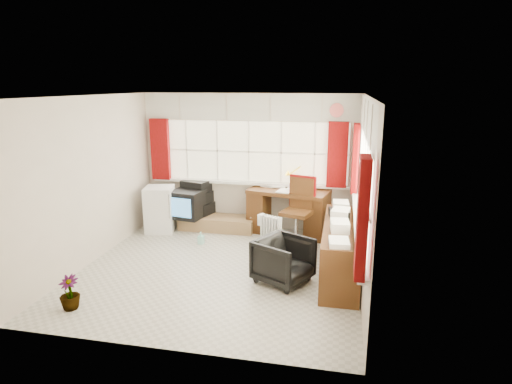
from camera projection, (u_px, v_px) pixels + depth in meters
ground at (220, 269)px, 6.31m from camera, size 4.00×4.00×0.00m
room_walls at (218, 170)px, 5.94m from camera, size 4.00×4.00×4.00m
window_back at (249, 179)px, 7.92m from camera, size 3.70×0.12×3.60m
window_right at (359, 216)px, 5.70m from camera, size 0.12×3.70×3.60m
curtains at (292, 164)px, 6.65m from camera, size 3.83×3.83×1.15m
overhead_cabinets at (297, 112)px, 6.49m from camera, size 3.98×3.98×0.48m
desk at (289, 209)px, 7.76m from camera, size 1.52×0.97×0.85m
desk_lamp at (298, 173)px, 7.75m from camera, size 0.17×0.15×0.39m
task_chair at (300, 208)px, 7.27m from camera, size 0.61×0.63×1.15m
office_chair at (284, 260)px, 5.85m from camera, size 0.92×0.91×0.63m
radiator at (271, 235)px, 7.08m from camera, size 0.40×0.29×0.55m
credenza at (341, 248)px, 6.06m from camera, size 0.50×2.00×0.85m
file_tray at (339, 214)px, 6.29m from camera, size 0.32×0.38×0.11m
tv_bench at (218, 223)px, 8.02m from camera, size 1.40×0.50×0.25m
crt_tv at (187, 204)px, 7.89m from camera, size 0.64×0.60×0.51m
hifi_stack at (197, 198)px, 8.16m from camera, size 0.70×0.55×0.64m
mini_fridge at (160, 209)px, 7.85m from camera, size 0.59×0.59×0.84m
spray_bottle_a at (250, 225)px, 7.81m from camera, size 0.15×0.16×0.31m
spray_bottle_b at (201, 238)px, 7.30m from camera, size 0.10×0.10×0.21m
flower_vase at (69, 293)px, 5.16m from camera, size 0.24×0.24×0.42m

